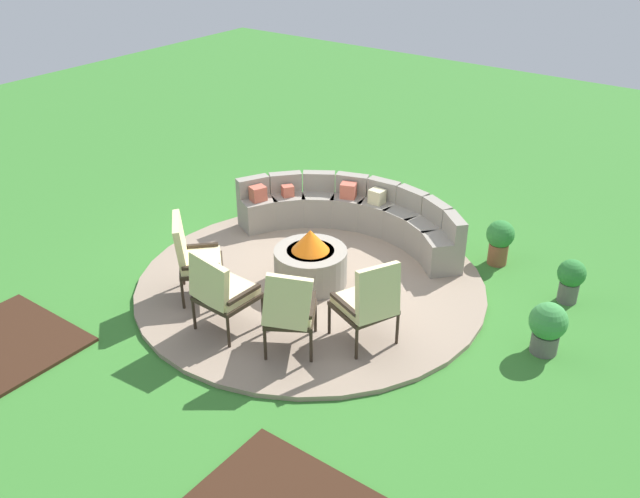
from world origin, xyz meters
TOP-DOWN VIEW (x-y plane):
  - ground_plane at (0.00, 0.00)m, footprint 24.00×24.00m
  - patio_circle at (0.00, 0.00)m, footprint 4.42×4.42m
  - fire_pit at (0.00, 0.00)m, footprint 0.92×0.92m
  - curved_stone_bench at (-0.29, 1.43)m, footprint 3.35×1.51m
  - lounge_chair_front_left at (-0.95, -1.08)m, footprint 0.79×0.80m
  - lounge_chair_front_right at (-0.16, -1.43)m, footprint 0.62×0.61m
  - lounge_chair_back_left at (0.68, -1.27)m, footprint 0.76×0.81m
  - lounge_chair_back_right at (1.28, -0.66)m, footprint 0.78×0.76m
  - potted_plant_0 at (2.75, 1.60)m, footprint 0.34×0.34m
  - potted_plant_1 at (2.89, 0.43)m, footprint 0.42×0.42m
  - potted_plant_2 at (1.67, 1.96)m, footprint 0.37×0.37m

SIDE VIEW (x-z plane):
  - ground_plane at x=0.00m, z-range 0.00..0.00m
  - patio_circle at x=0.00m, z-range 0.00..0.06m
  - potted_plant_0 at x=2.75m, z-range 0.04..0.61m
  - potted_plant_1 at x=2.89m, z-range 0.03..0.64m
  - fire_pit at x=0.00m, z-range -0.02..0.72m
  - potted_plant_2 at x=1.67m, z-range 0.05..0.67m
  - curved_stone_bench at x=-0.29m, z-range -0.01..0.73m
  - lounge_chair_front_right at x=-0.16m, z-range 0.08..1.11m
  - lounge_chair_back_left at x=0.68m, z-range 0.08..1.12m
  - lounge_chair_back_right at x=1.28m, z-range 0.08..1.13m
  - lounge_chair_front_left at x=-0.95m, z-range 0.08..1.15m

